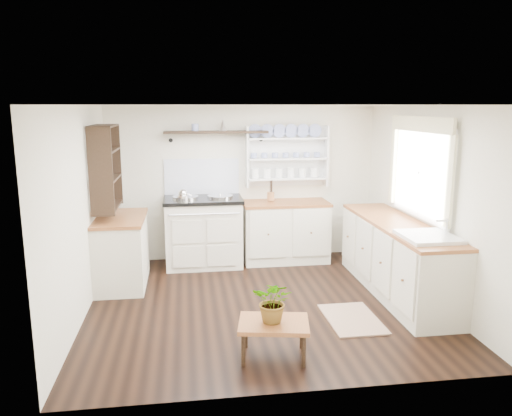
# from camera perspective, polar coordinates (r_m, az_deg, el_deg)

# --- Properties ---
(floor) EXTENTS (4.00, 3.80, 0.01)m
(floor) POSITION_cam_1_polar(r_m,az_deg,el_deg) (6.02, 0.67, -10.79)
(floor) COLOR black
(floor) RESTS_ON ground
(wall_back) EXTENTS (4.00, 0.02, 2.30)m
(wall_back) POSITION_cam_1_polar(r_m,az_deg,el_deg) (7.53, -1.50, 2.88)
(wall_back) COLOR beige
(wall_back) RESTS_ON ground
(wall_right) EXTENTS (0.02, 3.80, 2.30)m
(wall_right) POSITION_cam_1_polar(r_m,az_deg,el_deg) (6.30, 19.00, 0.52)
(wall_right) COLOR beige
(wall_right) RESTS_ON ground
(wall_left) EXTENTS (0.02, 3.80, 2.30)m
(wall_left) POSITION_cam_1_polar(r_m,az_deg,el_deg) (5.73, -19.47, -0.56)
(wall_left) COLOR beige
(wall_left) RESTS_ON ground
(ceiling) EXTENTS (4.00, 3.80, 0.01)m
(ceiling) POSITION_cam_1_polar(r_m,az_deg,el_deg) (5.56, 0.73, 11.68)
(ceiling) COLOR white
(ceiling) RESTS_ON wall_back
(window) EXTENTS (0.08, 1.55, 1.22)m
(window) POSITION_cam_1_polar(r_m,az_deg,el_deg) (6.35, 18.22, 4.44)
(window) COLOR white
(window) RESTS_ON wall_right
(aga_cooker) EXTENTS (1.12, 0.77, 1.03)m
(aga_cooker) POSITION_cam_1_polar(r_m,az_deg,el_deg) (7.29, -6.01, -2.62)
(aga_cooker) COLOR beige
(aga_cooker) RESTS_ON floor
(back_cabinets) EXTENTS (1.27, 0.63, 0.90)m
(back_cabinets) POSITION_cam_1_polar(r_m,az_deg,el_deg) (7.47, 3.37, -2.60)
(back_cabinets) COLOR beige
(back_cabinets) RESTS_ON floor
(right_cabinets) EXTENTS (0.62, 2.43, 0.90)m
(right_cabinets) POSITION_cam_1_polar(r_m,az_deg,el_deg) (6.42, 15.79, -5.43)
(right_cabinets) COLOR beige
(right_cabinets) RESTS_ON floor
(belfast_sink) EXTENTS (0.55, 0.60, 0.45)m
(belfast_sink) POSITION_cam_1_polar(r_m,az_deg,el_deg) (5.68, 19.01, -4.28)
(belfast_sink) COLOR white
(belfast_sink) RESTS_ON right_cabinets
(left_cabinets) EXTENTS (0.62, 1.13, 0.90)m
(left_cabinets) POSITION_cam_1_polar(r_m,az_deg,el_deg) (6.71, -15.08, -4.65)
(left_cabinets) COLOR beige
(left_cabinets) RESTS_ON floor
(plate_rack) EXTENTS (1.20, 0.22, 0.90)m
(plate_rack) POSITION_cam_1_polar(r_m,az_deg,el_deg) (7.55, 3.45, 5.99)
(plate_rack) COLOR white
(plate_rack) RESTS_ON wall_back
(high_shelf) EXTENTS (1.50, 0.29, 0.16)m
(high_shelf) POSITION_cam_1_polar(r_m,az_deg,el_deg) (7.30, -4.58, 8.56)
(high_shelf) COLOR black
(high_shelf) RESTS_ON wall_back
(left_shelving) EXTENTS (0.28, 0.80, 1.05)m
(left_shelving) POSITION_cam_1_polar(r_m,az_deg,el_deg) (6.52, -16.81, 4.57)
(left_shelving) COLOR black
(left_shelving) RESTS_ON wall_left
(kettle) EXTENTS (0.17, 0.17, 0.21)m
(kettle) POSITION_cam_1_polar(r_m,az_deg,el_deg) (7.06, -8.33, 1.24)
(kettle) COLOR silver
(kettle) RESTS_ON aga_cooker
(utensil_crock) EXTENTS (0.11, 0.11, 0.13)m
(utensil_crock) POSITION_cam_1_polar(r_m,az_deg,el_deg) (7.40, 1.68, 1.33)
(utensil_crock) COLOR #9F653A
(utensil_crock) RESTS_ON back_cabinets
(center_table) EXTENTS (0.71, 0.56, 0.35)m
(center_table) POSITION_cam_1_polar(r_m,az_deg,el_deg) (4.72, 2.04, -13.37)
(center_table) COLOR brown
(center_table) RESTS_ON floor
(potted_plant) EXTENTS (0.46, 0.44, 0.40)m
(potted_plant) POSITION_cam_1_polar(r_m,az_deg,el_deg) (4.62, 2.06, -10.59)
(potted_plant) COLOR #3F7233
(potted_plant) RESTS_ON center_table
(floor_rug) EXTENTS (0.56, 0.85, 0.02)m
(floor_rug) POSITION_cam_1_polar(r_m,az_deg,el_deg) (5.68, 10.92, -12.34)
(floor_rug) COLOR #85634D
(floor_rug) RESTS_ON floor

